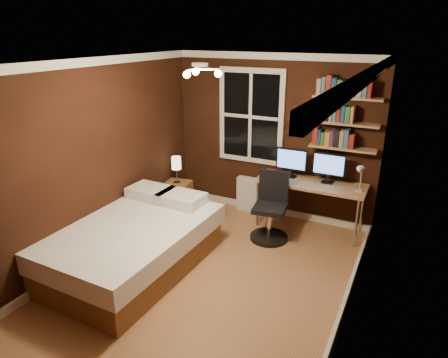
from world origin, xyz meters
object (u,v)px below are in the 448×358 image
at_px(desk_lamp, 360,178).
at_px(bed, 130,243).
at_px(desk, 311,186).
at_px(bedside_lamp, 177,170).
at_px(nightstand, 178,197).
at_px(office_chair, 270,214).
at_px(radiator, 248,194).
at_px(monitor_right, 329,168).
at_px(monitor_left, 291,163).

bearing_deg(desk_lamp, bed, -142.36).
xyz_separation_m(desk, desk_lamp, (0.68, -0.13, 0.28)).
distance_m(bed, bedside_lamp, 1.74).
height_order(nightstand, bedside_lamp, bedside_lamp).
xyz_separation_m(desk, office_chair, (-0.41, -0.52, -0.31)).
xyz_separation_m(radiator, monitor_right, (1.27, -0.13, 0.68)).
bearing_deg(bedside_lamp, monitor_right, 10.08).
xyz_separation_m(monitor_left, desk_lamp, (1.01, -0.21, -0.00)).
height_order(nightstand, monitor_left, monitor_left).
bearing_deg(bed, desk, 50.49).
bearing_deg(monitor_left, radiator, 169.97).
height_order(radiator, monitor_right, monitor_right).
bearing_deg(radiator, desk_lamp, -11.03).
xyz_separation_m(radiator, office_chair, (0.65, -0.73, 0.09)).
xyz_separation_m(bed, desk, (1.72, 1.98, 0.36)).
bearing_deg(nightstand, radiator, 19.04).
xyz_separation_m(desk, monitor_right, (0.22, 0.08, 0.28)).
bearing_deg(monitor_right, monitor_left, 180.00).
bearing_deg(office_chair, bedside_lamp, 165.88).
bearing_deg(monitor_left, bedside_lamp, -166.88).
bearing_deg(desk_lamp, monitor_right, 155.64).
distance_m(nightstand, office_chair, 1.69).
bearing_deg(bed, desk_lamp, 39.05).
relative_size(nightstand, bedside_lamp, 1.13).
distance_m(bedside_lamp, radiator, 1.23).
bearing_deg(desk_lamp, bedside_lamp, -175.90).
distance_m(bed, monitor_right, 2.90).
xyz_separation_m(nightstand, monitor_right, (2.30, 0.41, 0.72)).
relative_size(nightstand, desk_lamp, 1.11).
height_order(bed, bedside_lamp, bedside_lamp).
bearing_deg(bedside_lamp, monitor_left, 13.12).
bearing_deg(bedside_lamp, desk_lamp, 4.10).
bearing_deg(desk, desk_lamp, -11.01).
xyz_separation_m(radiator, desk, (1.06, -0.21, 0.40)).
xyz_separation_m(desk_lamp, office_chair, (-1.09, -0.39, -0.59)).
height_order(nightstand, monitor_right, monitor_right).
bearing_deg(nightstand, monitor_right, 1.47).
bearing_deg(monitor_left, bed, -123.99).
bearing_deg(monitor_right, bed, -133.20).
xyz_separation_m(nightstand, monitor_left, (1.75, 0.41, 0.72)).
relative_size(desk_lamp, office_chair, 0.45).
bearing_deg(monitor_left, monitor_right, 0.00).
xyz_separation_m(nightstand, desk, (2.08, 0.33, 0.43)).
distance_m(monitor_right, desk_lamp, 0.51).
distance_m(bedside_lamp, desk, 2.11).
distance_m(bed, radiator, 2.29).
xyz_separation_m(bedside_lamp, monitor_left, (1.75, 0.41, 0.25)).
height_order(radiator, office_chair, office_chair).
relative_size(radiator, monitor_right, 1.20).
bearing_deg(office_chair, monitor_right, 36.25).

